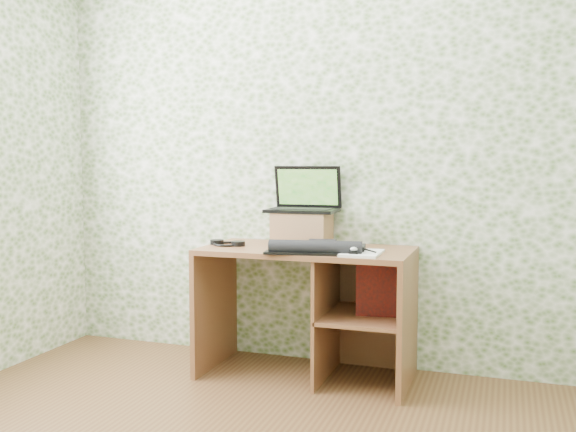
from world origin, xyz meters
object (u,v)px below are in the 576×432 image
at_px(riser, 302,228).
at_px(laptop, 304,201).
at_px(notepad, 362,253).
at_px(keyboard, 319,248).
at_px(desk, 321,294).

height_order(riser, laptop, laptop).
distance_m(riser, notepad, 0.52).
distance_m(laptop, keyboard, 0.46).
distance_m(desk, keyboard, 0.35).
height_order(desk, notepad, notepad).
xyz_separation_m(desk, laptop, (-0.15, 0.16, 0.53)).
distance_m(desk, riser, 0.41).
height_order(keyboard, notepad, keyboard).
bearing_deg(laptop, desk, -49.20).
bearing_deg(notepad, riser, 145.83).
bearing_deg(riser, laptop, 90.00).
xyz_separation_m(riser, notepad, (0.43, -0.28, -0.09)).
bearing_deg(keyboard, notepad, -4.87).
relative_size(desk, riser, 3.70).
height_order(riser, keyboard, riser).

